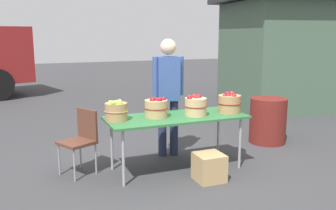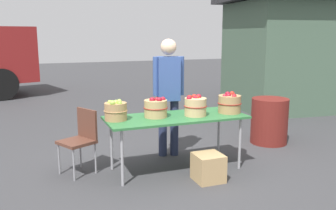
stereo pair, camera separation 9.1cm
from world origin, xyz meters
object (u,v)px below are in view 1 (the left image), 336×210
at_px(vendor_adult, 168,88).
at_px(produce_crate, 209,167).
at_px(apple_basket_red_2, 229,103).
at_px(apple_basket_red_0, 156,108).
at_px(apple_basket_green_0, 116,111).
at_px(trash_barrel, 268,120).
at_px(apple_basket_red_1, 196,106).
at_px(market_table, 176,119).
at_px(folding_chair, 81,136).

bearing_deg(vendor_adult, produce_crate, 107.00).
bearing_deg(produce_crate, apple_basket_red_2, 39.98).
bearing_deg(apple_basket_red_2, apple_basket_red_0, 173.89).
bearing_deg(apple_basket_green_0, trash_barrel, 10.35).
height_order(apple_basket_red_1, trash_barrel, apple_basket_red_1).
xyz_separation_m(market_table, trash_barrel, (1.96, 0.58, -0.32)).
bearing_deg(market_table, apple_basket_red_2, -4.32).
bearing_deg(produce_crate, trash_barrel, 32.60).
bearing_deg(vendor_adult, apple_basket_red_2, 147.32).
xyz_separation_m(apple_basket_green_0, apple_basket_red_0, (0.54, -0.02, 0.00)).
bearing_deg(apple_basket_red_2, folding_chair, 168.81).
distance_m(apple_basket_red_1, folding_chair, 1.59).
relative_size(vendor_adult, trash_barrel, 2.30).
relative_size(apple_basket_red_1, trash_barrel, 0.41).
xyz_separation_m(market_table, produce_crate, (0.23, -0.53, -0.53)).
distance_m(market_table, folding_chair, 1.29).
xyz_separation_m(vendor_adult, produce_crate, (0.11, -1.12, -0.87)).
bearing_deg(apple_basket_red_1, trash_barrel, 20.41).
bearing_deg(apple_basket_green_0, produce_crate, -30.08).
bearing_deg(produce_crate, market_table, 113.47).
bearing_deg(apple_basket_red_0, apple_basket_green_0, 177.99).
bearing_deg(apple_basket_red_0, apple_basket_red_2, -6.11).
relative_size(vendor_adult, produce_crate, 5.07).
bearing_deg(market_table, apple_basket_red_0, 168.73).
height_order(apple_basket_red_0, apple_basket_red_1, apple_basket_red_1).
bearing_deg(vendor_adult, apple_basket_red_0, 65.30).
height_order(folding_chair, trash_barrel, folding_chair).
bearing_deg(produce_crate, vendor_adult, 95.61).
relative_size(market_table, vendor_adult, 1.07).
relative_size(apple_basket_green_0, apple_basket_red_2, 0.91).
xyz_separation_m(apple_basket_red_2, trash_barrel, (1.17, 0.64, -0.50)).
height_order(apple_basket_green_0, apple_basket_red_2, apple_basket_red_2).
bearing_deg(apple_basket_red_2, vendor_adult, 135.93).
xyz_separation_m(market_table, apple_basket_red_1, (0.26, -0.05, 0.18)).
xyz_separation_m(apple_basket_red_0, folding_chair, (-0.96, 0.29, -0.37)).
relative_size(vendor_adult, folding_chair, 2.06).
distance_m(vendor_adult, folding_chair, 1.47).
bearing_deg(produce_crate, apple_basket_green_0, 149.92).
distance_m(apple_basket_red_1, apple_basket_red_2, 0.53).
bearing_deg(apple_basket_red_0, trash_barrel, 13.24).
xyz_separation_m(apple_basket_green_0, apple_basket_red_1, (1.07, -0.13, 0.01)).
height_order(apple_basket_green_0, apple_basket_red_1, apple_basket_red_1).
relative_size(apple_basket_green_0, vendor_adult, 0.17).
xyz_separation_m(market_table, apple_basket_red_0, (-0.27, 0.05, 0.17)).
distance_m(apple_basket_red_0, apple_basket_red_2, 1.07).
xyz_separation_m(trash_barrel, produce_crate, (-1.73, -1.11, -0.21)).
bearing_deg(apple_basket_red_1, apple_basket_red_2, -0.60).
bearing_deg(market_table, vendor_adult, 78.48).
distance_m(apple_basket_red_1, vendor_adult, 0.68).
distance_m(apple_basket_red_0, vendor_adult, 0.68).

